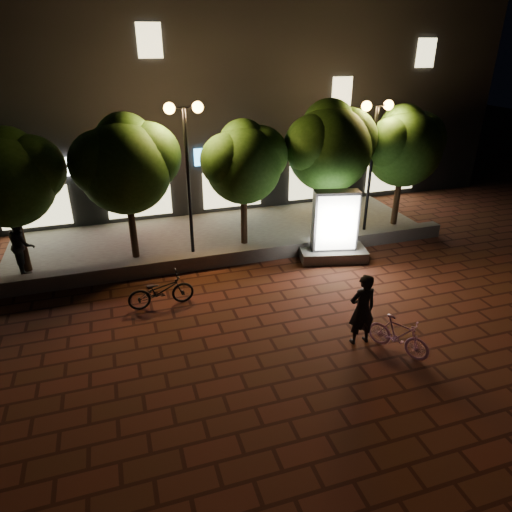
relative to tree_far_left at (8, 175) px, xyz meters
name	(u,v)px	position (x,y,z in m)	size (l,w,h in m)	color
ground	(282,323)	(6.95, -5.46, -3.29)	(80.00, 80.00, 0.00)	#53241A
retaining_wall	(242,255)	(6.95, -1.46, -3.04)	(16.00, 0.45, 0.50)	slate
sidewalk	(224,234)	(6.95, 1.04, -3.25)	(16.00, 5.00, 0.08)	slate
building_block	(188,87)	(6.94, 7.53, 1.70)	(28.00, 8.12, 11.30)	black
tree_far_left	(8,175)	(0.00, 0.00, 0.00)	(3.36, 2.80, 4.63)	black
tree_left	(126,162)	(3.50, 0.00, 0.15)	(3.60, 3.00, 4.89)	black
tree_mid	(244,160)	(7.50, 0.00, -0.08)	(3.24, 2.70, 4.50)	black
tree_right	(330,144)	(10.80, 0.00, 0.27)	(3.72, 3.10, 5.07)	black
tree_far_right	(405,144)	(14.00, 0.00, 0.08)	(3.48, 2.90, 4.76)	black
street_lamp_left	(186,141)	(5.45, -0.26, 0.74)	(1.26, 0.36, 5.18)	black
street_lamp_right	(375,133)	(12.45, -0.26, 0.60)	(1.26, 0.36, 4.98)	black
ad_kiosk	(334,232)	(10.08, -2.19, -2.29)	(2.49, 1.63, 2.49)	slate
scooter_pink	(398,335)	(9.20, -7.49, -2.81)	(0.45, 1.59, 0.96)	#DA92CC
rider	(362,309)	(8.51, -6.85, -2.32)	(0.71, 0.46, 1.94)	black
scooter_parked	(161,291)	(3.93, -3.54, -2.80)	(0.66, 1.89, 0.99)	black
pedestrian	(22,245)	(-0.07, -0.09, -2.28)	(0.91, 0.71, 1.87)	black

